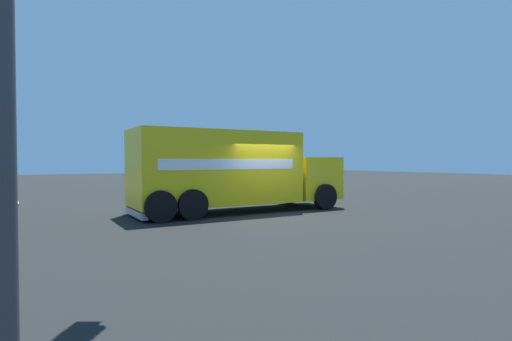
{
  "coord_description": "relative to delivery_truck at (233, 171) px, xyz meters",
  "views": [
    {
      "loc": [
        -11.67,
        7.93,
        1.92
      ],
      "look_at": [
        0.7,
        -0.08,
        1.55
      ],
      "focal_mm": 27.66,
      "sensor_mm": 36.0,
      "label": 1
    }
  ],
  "objects": [
    {
      "name": "ground_plane",
      "position": [
        -1.17,
        -0.62,
        -1.55
      ],
      "size": [
        100.0,
        100.0,
        0.0
      ],
      "primitive_type": "plane",
      "color": "black"
    },
    {
      "name": "delivery_truck",
      "position": [
        0.0,
        0.0,
        0.0
      ],
      "size": [
        3.1,
        8.2,
        2.98
      ],
      "color": "yellow",
      "rests_on": "ground"
    }
  ]
}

